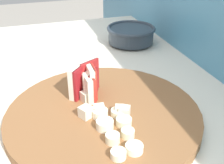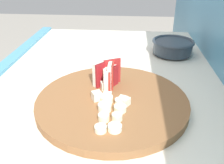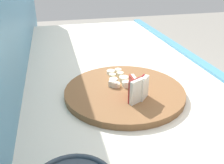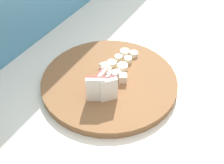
% 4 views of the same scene
% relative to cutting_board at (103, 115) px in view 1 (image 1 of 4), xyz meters
% --- Properties ---
extents(cutting_board, '(0.36, 0.36, 0.02)m').
position_rel_cutting_board_xyz_m(cutting_board, '(0.00, 0.00, 0.00)').
color(cutting_board, brown).
rests_on(cutting_board, tiled_countertop).
extents(apple_wedge_fan, '(0.07, 0.07, 0.07)m').
position_rel_cutting_board_xyz_m(apple_wedge_fan, '(-0.06, -0.01, 0.04)').
color(apple_wedge_fan, '#A32323').
rests_on(apple_wedge_fan, cutting_board).
extents(apple_dice_pile, '(0.09, 0.09, 0.02)m').
position_rel_cutting_board_xyz_m(apple_dice_pile, '(0.00, -0.01, 0.02)').
color(apple_dice_pile, beige).
rests_on(apple_dice_pile, cutting_board).
extents(banana_slice_rows, '(0.13, 0.06, 0.02)m').
position_rel_cutting_board_xyz_m(banana_slice_rows, '(0.06, 0.00, 0.02)').
color(banana_slice_rows, white).
rests_on(banana_slice_rows, cutting_board).
extents(ceramic_bowl, '(0.15, 0.15, 0.05)m').
position_rel_cutting_board_xyz_m(ceramic_bowl, '(-0.35, 0.19, 0.02)').
color(ceramic_bowl, '#2D3842').
rests_on(ceramic_bowl, tiled_countertop).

